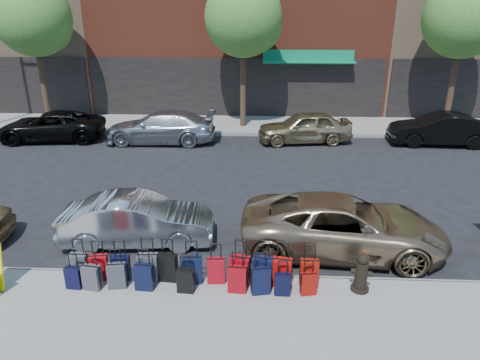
# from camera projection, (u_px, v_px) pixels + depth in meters

# --- Properties ---
(ground) EXTENTS (120.00, 120.00, 0.00)m
(ground) POSITION_uv_depth(u_px,v_px,m) (215.00, 200.00, 13.93)
(ground) COLOR black
(ground) RESTS_ON ground
(sidewalk_near) EXTENTS (60.00, 4.00, 0.15)m
(sidewalk_near) POSITION_uv_depth(u_px,v_px,m) (178.00, 339.00, 7.84)
(sidewalk_near) COLOR gray
(sidewalk_near) RESTS_ON ground
(sidewalk_far) EXTENTS (60.00, 4.00, 0.15)m
(sidewalk_far) POSITION_uv_depth(u_px,v_px,m) (234.00, 125.00, 23.22)
(sidewalk_far) COLOR gray
(sidewalk_far) RESTS_ON ground
(curb_near) EXTENTS (60.00, 0.08, 0.15)m
(curb_near) POSITION_uv_depth(u_px,v_px,m) (194.00, 276.00, 9.73)
(curb_near) COLOR gray
(curb_near) RESTS_ON ground
(curb_far) EXTENTS (60.00, 0.08, 0.15)m
(curb_far) POSITION_uv_depth(u_px,v_px,m) (232.00, 134.00, 21.34)
(curb_far) COLOR gray
(curb_far) RESTS_ON ground
(tree_left) EXTENTS (3.80, 3.80, 7.27)m
(tree_left) POSITION_uv_depth(u_px,v_px,m) (36.00, 20.00, 21.29)
(tree_left) COLOR black
(tree_left) RESTS_ON sidewalk_far
(tree_center) EXTENTS (3.80, 3.80, 7.27)m
(tree_center) POSITION_uv_depth(u_px,v_px,m) (246.00, 20.00, 20.80)
(tree_center) COLOR black
(tree_center) RESTS_ON sidewalk_far
(tree_right) EXTENTS (3.80, 3.80, 7.27)m
(tree_right) POSITION_uv_depth(u_px,v_px,m) (467.00, 20.00, 20.31)
(tree_right) COLOR black
(tree_right) RESTS_ON sidewalk_far
(suitcase_front_0) EXTENTS (0.39, 0.22, 0.94)m
(suitcase_front_0) POSITION_uv_depth(u_px,v_px,m) (79.00, 266.00, 9.46)
(suitcase_front_0) COLOR #414147
(suitcase_front_0) RESTS_ON sidewalk_near
(suitcase_front_1) EXTENTS (0.41, 0.27, 0.93)m
(suitcase_front_1) POSITION_uv_depth(u_px,v_px,m) (99.00, 267.00, 9.41)
(suitcase_front_1) COLOR #98090F
(suitcase_front_1) RESTS_ON sidewalk_near
(suitcase_front_2) EXTENTS (0.41, 0.26, 0.94)m
(suitcase_front_2) POSITION_uv_depth(u_px,v_px,m) (121.00, 267.00, 9.40)
(suitcase_front_2) COLOR black
(suitcase_front_2) RESTS_ON sidewalk_near
(suitcase_front_3) EXTENTS (0.44, 0.26, 1.04)m
(suitcase_front_3) POSITION_uv_depth(u_px,v_px,m) (148.00, 268.00, 9.33)
(suitcase_front_3) COLOR #404045
(suitcase_front_3) RESTS_ON sidewalk_near
(suitcase_front_4) EXTENTS (0.44, 0.27, 1.00)m
(suitcase_front_4) POSITION_uv_depth(u_px,v_px,m) (168.00, 267.00, 9.36)
(suitcase_front_4) COLOR black
(suitcase_front_4) RESTS_ON sidewalk_near
(suitcase_front_5) EXTENTS (0.44, 0.28, 1.00)m
(suitcase_front_5) POSITION_uv_depth(u_px,v_px,m) (192.00, 270.00, 9.28)
(suitcase_front_5) COLOR black
(suitcase_front_5) RESTS_ON sidewalk_near
(suitcase_front_6) EXTENTS (0.40, 0.24, 0.92)m
(suitcase_front_6) POSITION_uv_depth(u_px,v_px,m) (216.00, 270.00, 9.29)
(suitcase_front_6) COLOR #9D0A16
(suitcase_front_6) RESTS_ON sidewalk_near
(suitcase_front_7) EXTENTS (0.47, 0.32, 1.03)m
(suitcase_front_7) POSITION_uv_depth(u_px,v_px,m) (240.00, 270.00, 9.24)
(suitcase_front_7) COLOR maroon
(suitcase_front_7) RESTS_ON sidewalk_near
(suitcase_front_8) EXTENTS (0.47, 0.31, 1.05)m
(suitcase_front_8) POSITION_uv_depth(u_px,v_px,m) (263.00, 271.00, 9.19)
(suitcase_front_8) COLOR black
(suitcase_front_8) RESTS_ON sidewalk_near
(suitcase_front_9) EXTENTS (0.46, 0.31, 1.03)m
(suitcase_front_9) POSITION_uv_depth(u_px,v_px,m) (282.00, 272.00, 9.16)
(suitcase_front_9) COLOR #AA0D0A
(suitcase_front_9) RESTS_ON sidewalk_near
(suitcase_front_10) EXTENTS (0.40, 0.23, 0.96)m
(suitcase_front_10) POSITION_uv_depth(u_px,v_px,m) (309.00, 272.00, 9.20)
(suitcase_front_10) COLOR maroon
(suitcase_front_10) RESTS_ON sidewalk_near
(suitcase_back_0) EXTENTS (0.35, 0.22, 0.80)m
(suitcase_back_0) POSITION_uv_depth(u_px,v_px,m) (74.00, 277.00, 9.12)
(suitcase_back_0) COLOR black
(suitcase_back_0) RESTS_ON sidewalk_near
(suitcase_back_1) EXTENTS (0.40, 0.27, 0.89)m
(suitcase_back_1) POSITION_uv_depth(u_px,v_px,m) (92.00, 277.00, 9.06)
(suitcase_back_1) COLOR #3D3C41
(suitcase_back_1) RESTS_ON sidewalk_near
(suitcase_back_2) EXTENTS (0.41, 0.27, 0.90)m
(suitcase_back_2) POSITION_uv_depth(u_px,v_px,m) (117.00, 276.00, 9.12)
(suitcase_back_2) COLOR #37363B
(suitcase_back_2) RESTS_ON sidewalk_near
(suitcase_back_3) EXTENTS (0.41, 0.25, 0.93)m
(suitcase_back_3) POSITION_uv_depth(u_px,v_px,m) (144.00, 277.00, 9.06)
(suitcase_back_3) COLOR black
(suitcase_back_3) RESTS_ON sidewalk_near
(suitcase_back_5) EXTENTS (0.37, 0.23, 0.84)m
(suitcase_back_5) POSITION_uv_depth(u_px,v_px,m) (186.00, 280.00, 8.99)
(suitcase_back_5) COLOR black
(suitcase_back_5) RESTS_ON sidewalk_near
(suitcase_back_7) EXTENTS (0.40, 0.25, 0.93)m
(suitcase_back_7) POSITION_uv_depth(u_px,v_px,m) (237.00, 279.00, 8.98)
(suitcase_back_7) COLOR maroon
(suitcase_back_7) RESTS_ON sidewalk_near
(suitcase_back_8) EXTENTS (0.43, 0.30, 0.93)m
(suitcase_back_8) POSITION_uv_depth(u_px,v_px,m) (261.00, 281.00, 8.93)
(suitcase_back_8) COLOR black
(suitcase_back_8) RESTS_ON sidewalk_near
(suitcase_back_9) EXTENTS (0.33, 0.19, 0.78)m
(suitcase_back_9) POSITION_uv_depth(u_px,v_px,m) (282.00, 284.00, 8.89)
(suitcase_back_9) COLOR black
(suitcase_back_9) RESTS_ON sidewalk_near
(suitcase_back_10) EXTENTS (0.35, 0.24, 0.77)m
(suitcase_back_10) POSITION_uv_depth(u_px,v_px,m) (308.00, 284.00, 8.91)
(suitcase_back_10) COLOR maroon
(suitcase_back_10) RESTS_ON sidewalk_near
(fire_hydrant) EXTENTS (0.44, 0.39, 0.86)m
(fire_hydrant) POSITION_uv_depth(u_px,v_px,m) (361.00, 274.00, 8.98)
(fire_hydrant) COLOR black
(fire_hydrant) RESTS_ON sidewalk_near
(bollard) EXTENTS (0.15, 0.15, 0.82)m
(bollard) POSITION_uv_depth(u_px,v_px,m) (364.00, 268.00, 9.15)
(bollard) COLOR #38190C
(bollard) RESTS_ON sidewalk_near
(car_near_1) EXTENTS (4.02, 1.73, 1.29)m
(car_near_1) POSITION_uv_depth(u_px,v_px,m) (138.00, 220.00, 11.11)
(car_near_1) COLOR silver
(car_near_1) RESTS_ON ground
(car_near_2) EXTENTS (5.21, 2.68, 1.41)m
(car_near_2) POSITION_uv_depth(u_px,v_px,m) (343.00, 225.00, 10.70)
(car_near_2) COLOR #9B805F
(car_near_2) RESTS_ON ground
(car_far_0) EXTENTS (5.18, 2.84, 1.37)m
(car_far_0) POSITION_uv_depth(u_px,v_px,m) (51.00, 126.00, 20.38)
(car_far_0) COLOR black
(car_far_0) RESTS_ON ground
(car_far_1) EXTENTS (5.13, 2.12, 1.48)m
(car_far_1) POSITION_uv_depth(u_px,v_px,m) (160.00, 127.00, 19.97)
(car_far_1) COLOR #B8BBBF
(car_far_1) RESTS_ON ground
(car_far_2) EXTENTS (4.52, 2.30, 1.47)m
(car_far_2) POSITION_uv_depth(u_px,v_px,m) (304.00, 127.00, 19.98)
(car_far_2) COLOR #9A865E
(car_far_2) RESTS_ON ground
(car_far_3) EXTENTS (4.51, 1.75, 1.46)m
(car_far_3) POSITION_uv_depth(u_px,v_px,m) (439.00, 129.00, 19.61)
(car_far_3) COLOR black
(car_far_3) RESTS_ON ground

